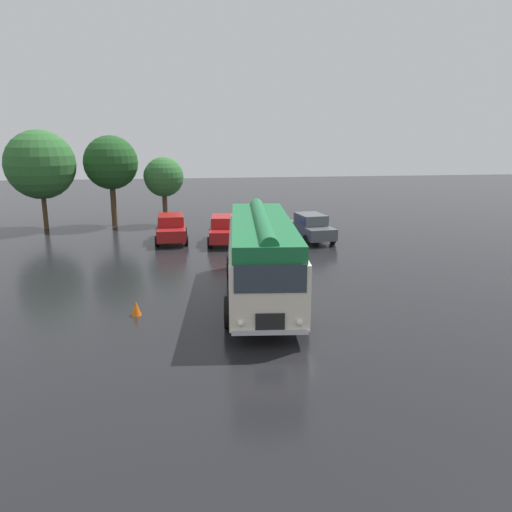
{
  "coord_description": "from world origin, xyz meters",
  "views": [
    {
      "loc": [
        -3.63,
        -18.13,
        6.45
      ],
      "look_at": [
        -0.59,
        2.46,
        1.4
      ],
      "focal_mm": 35.0,
      "sensor_mm": 36.0,
      "label": 1
    }
  ],
  "objects_px": {
    "car_far_right": "(311,227)",
    "traffic_cone": "(136,308)",
    "car_mid_right": "(265,228)",
    "vintage_bus": "(262,253)",
    "car_near_left": "(171,228)",
    "car_mid_left": "(224,229)"
  },
  "relations": [
    {
      "from": "car_far_right",
      "to": "traffic_cone",
      "type": "xyz_separation_m",
      "value": [
        -9.75,
        -12.16,
        -0.57
      ]
    },
    {
      "from": "car_far_right",
      "to": "car_mid_right",
      "type": "bearing_deg",
      "value": 175.42
    },
    {
      "from": "car_far_right",
      "to": "traffic_cone",
      "type": "bearing_deg",
      "value": -128.72
    },
    {
      "from": "vintage_bus",
      "to": "car_near_left",
      "type": "relative_size",
      "value": 2.44
    },
    {
      "from": "car_near_left",
      "to": "car_mid_left",
      "type": "distance_m",
      "value": 3.34
    },
    {
      "from": "car_mid_left",
      "to": "traffic_cone",
      "type": "xyz_separation_m",
      "value": [
        -4.29,
        -12.23,
        -0.57
      ]
    },
    {
      "from": "vintage_bus",
      "to": "car_mid_right",
      "type": "distance_m",
      "value": 11.33
    },
    {
      "from": "car_near_left",
      "to": "car_mid_left",
      "type": "bearing_deg",
      "value": -15.49
    },
    {
      "from": "car_near_left",
      "to": "car_far_right",
      "type": "xyz_separation_m",
      "value": [
        8.68,
        -0.96,
        0.0
      ]
    },
    {
      "from": "car_mid_right",
      "to": "car_far_right",
      "type": "bearing_deg",
      "value": -4.58
    },
    {
      "from": "car_near_left",
      "to": "car_mid_left",
      "type": "xyz_separation_m",
      "value": [
        3.22,
        -0.89,
        0.0
      ]
    },
    {
      "from": "car_mid_right",
      "to": "traffic_cone",
      "type": "bearing_deg",
      "value": -119.04
    },
    {
      "from": "traffic_cone",
      "to": "car_near_left",
      "type": "bearing_deg",
      "value": 85.36
    },
    {
      "from": "vintage_bus",
      "to": "car_far_right",
      "type": "height_order",
      "value": "vintage_bus"
    },
    {
      "from": "car_mid_left",
      "to": "car_mid_right",
      "type": "xyz_separation_m",
      "value": [
        2.59,
        0.16,
        0.0
      ]
    },
    {
      "from": "vintage_bus",
      "to": "traffic_cone",
      "type": "xyz_separation_m",
      "value": [
        -4.86,
        -1.29,
        -1.62
      ]
    },
    {
      "from": "car_near_left",
      "to": "car_mid_right",
      "type": "xyz_separation_m",
      "value": [
        5.81,
        -0.73,
        0.0
      ]
    },
    {
      "from": "car_near_left",
      "to": "car_far_right",
      "type": "height_order",
      "value": "same"
    },
    {
      "from": "traffic_cone",
      "to": "vintage_bus",
      "type": "bearing_deg",
      "value": 14.91
    },
    {
      "from": "vintage_bus",
      "to": "car_mid_left",
      "type": "bearing_deg",
      "value": 93.03
    },
    {
      "from": "car_mid_right",
      "to": "traffic_cone",
      "type": "relative_size",
      "value": 7.71
    },
    {
      "from": "traffic_cone",
      "to": "car_mid_left",
      "type": "bearing_deg",
      "value": 70.69
    }
  ]
}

